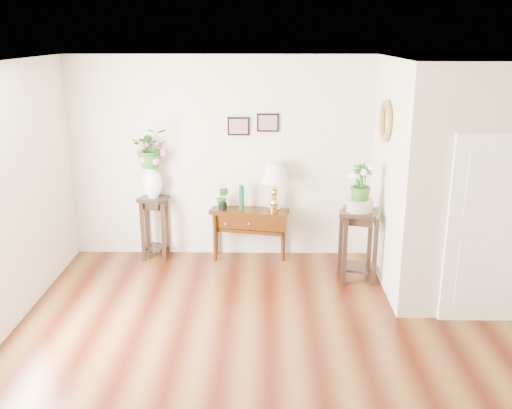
{
  "coord_description": "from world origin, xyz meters",
  "views": [
    {
      "loc": [
        -0.3,
        -4.98,
        3.08
      ],
      "look_at": [
        -0.39,
        1.3,
        1.17
      ],
      "focal_mm": 40.0,
      "sensor_mm": 36.0,
      "label": 1
    }
  ],
  "objects_px": {
    "plant_stand_a": "(155,227)",
    "table_lamp": "(275,185)",
    "console_table": "(249,234)",
    "plant_stand_b": "(357,245)"
  },
  "relations": [
    {
      "from": "table_lamp",
      "to": "plant_stand_b",
      "type": "relative_size",
      "value": 0.73
    },
    {
      "from": "console_table",
      "to": "plant_stand_b",
      "type": "distance_m",
      "value": 1.58
    },
    {
      "from": "table_lamp",
      "to": "plant_stand_b",
      "type": "distance_m",
      "value": 1.41
    },
    {
      "from": "table_lamp",
      "to": "plant_stand_a",
      "type": "relative_size",
      "value": 0.76
    },
    {
      "from": "plant_stand_a",
      "to": "table_lamp",
      "type": "bearing_deg",
      "value": 0.0
    },
    {
      "from": "console_table",
      "to": "plant_stand_b",
      "type": "xyz_separation_m",
      "value": [
        1.4,
        -0.72,
        0.11
      ]
    },
    {
      "from": "console_table",
      "to": "plant_stand_a",
      "type": "xyz_separation_m",
      "value": [
        -1.33,
        0.0,
        0.09
      ]
    },
    {
      "from": "plant_stand_a",
      "to": "plant_stand_b",
      "type": "height_order",
      "value": "plant_stand_b"
    },
    {
      "from": "table_lamp",
      "to": "plant_stand_b",
      "type": "bearing_deg",
      "value": -34.16
    },
    {
      "from": "plant_stand_b",
      "to": "table_lamp",
      "type": "bearing_deg",
      "value": 145.84
    }
  ]
}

